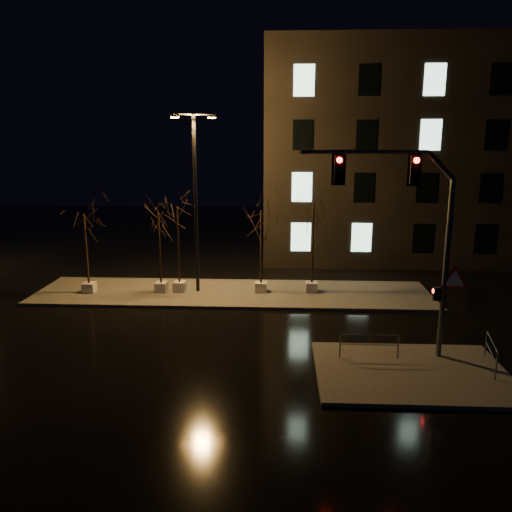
{
  "coord_description": "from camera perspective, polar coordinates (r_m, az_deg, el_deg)",
  "views": [
    {
      "loc": [
        2.6,
        -20.72,
        8.37
      ],
      "look_at": [
        1.42,
        3.55,
        2.8
      ],
      "focal_mm": 35.0,
      "sensor_mm": 36.0,
      "label": 1
    }
  ],
  "objects": [
    {
      "name": "traffic_signal_mast",
      "position": [
        19.58,
        17.6,
        3.48
      ],
      "size": [
        6.49,
        0.56,
        7.94
      ],
      "rotation": [
        0.0,
        0.0,
        -0.06
      ],
      "color": "#515358",
      "rests_on": "sidewalk_corner"
    },
    {
      "name": "ground",
      "position": [
        22.5,
        -4.1,
        -8.96
      ],
      "size": [
        90.0,
        90.0,
        0.0
      ],
      "primitive_type": "plane",
      "color": "black",
      "rests_on": "ground"
    },
    {
      "name": "guard_rail_a",
      "position": [
        20.06,
        12.82,
        -9.62
      ],
      "size": [
        2.28,
        0.05,
        0.98
      ],
      "rotation": [
        0.0,
        0.0,
        -0.0
      ],
      "color": "#515358",
      "rests_on": "sidewalk_corner"
    },
    {
      "name": "guard_rail_b",
      "position": [
        20.77,
        25.3,
        -9.73
      ],
      "size": [
        0.5,
        2.11,
        1.02
      ],
      "rotation": [
        0.0,
        0.0,
        1.36
      ],
      "color": "#515358",
      "rests_on": "sidewalk_corner"
    },
    {
      "name": "tree_2",
      "position": [
        27.7,
        -8.96,
        3.41
      ],
      "size": [
        1.8,
        1.8,
        4.9
      ],
      "color": "silver",
      "rests_on": "median"
    },
    {
      "name": "building",
      "position": [
        40.37,
        19.56,
        10.95
      ],
      "size": [
        25.0,
        12.0,
        15.0
      ],
      "primitive_type": "cube",
      "color": "black",
      "rests_on": "ground"
    },
    {
      "name": "tree_1",
      "position": [
        27.79,
        -11.04,
        2.86
      ],
      "size": [
        1.8,
        1.8,
        4.59
      ],
      "color": "silver",
      "rests_on": "median"
    },
    {
      "name": "tree_4",
      "position": [
        27.42,
        6.56,
        3.88
      ],
      "size": [
        1.8,
        1.8,
        5.21
      ],
      "color": "silver",
      "rests_on": "median"
    },
    {
      "name": "streetlight_main",
      "position": [
        27.4,
        -6.94,
        7.31
      ],
      "size": [
        2.42,
        0.65,
        9.69
      ],
      "rotation": [
        0.0,
        0.0,
        0.16
      ],
      "color": "black",
      "rests_on": "median"
    },
    {
      "name": "tree_0",
      "position": [
        28.77,
        -18.96,
        2.65
      ],
      "size": [
        1.8,
        1.8,
        4.54
      ],
      "color": "silver",
      "rests_on": "median"
    },
    {
      "name": "median",
      "position": [
        28.1,
        -2.65,
        -4.27
      ],
      "size": [
        22.0,
        5.0,
        0.15
      ],
      "primitive_type": "cube",
      "color": "#4A4742",
      "rests_on": "ground"
    },
    {
      "name": "tree_3",
      "position": [
        27.25,
        0.59,
        3.07
      ],
      "size": [
        1.8,
        1.8,
        4.69
      ],
      "color": "silver",
      "rests_on": "median"
    },
    {
      "name": "sidewalk_corner",
      "position": [
        19.73,
        17.31,
        -12.57
      ],
      "size": [
        7.0,
        5.0,
        0.15
      ],
      "primitive_type": "cube",
      "color": "#4A4742",
      "rests_on": "ground"
    }
  ]
}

